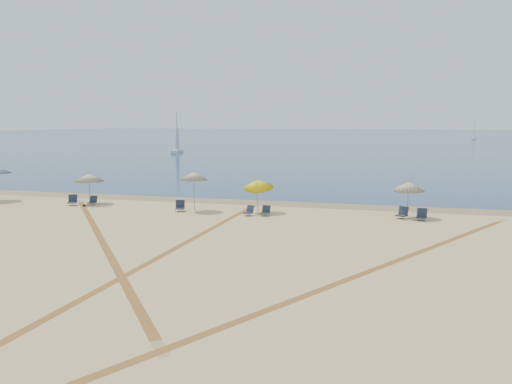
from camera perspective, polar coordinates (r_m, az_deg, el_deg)
ground at (r=17.03m, az=-18.51°, el=-12.92°), size 160.00×160.00×0.00m
ocean at (r=238.43m, az=13.16°, el=5.91°), size 500.00×500.00×0.00m
wet_sand at (r=38.72m, az=1.56°, el=-1.16°), size 500.00×500.00×0.00m
umbrella_1 at (r=39.99m, az=-17.41°, el=1.48°), size 2.18×2.18×2.22m
umbrella_2 at (r=35.40m, az=-6.65°, el=1.73°), size 1.89×1.89×2.65m
umbrella_3 at (r=34.48m, az=0.22°, el=0.89°), size 1.95×2.02×2.39m
umbrella_4 at (r=33.92m, az=15.96°, el=0.59°), size 1.99×2.01×2.26m
chair_1 at (r=39.78m, az=-19.00°, el=-0.87°), size 0.83×0.89×0.73m
chair_2 at (r=39.56m, az=-17.02°, el=-0.90°), size 0.58×0.66×0.63m
chair_3 at (r=35.45m, az=-8.10°, el=-1.52°), size 0.80×0.86×0.72m
chair_4 at (r=33.47m, az=-0.76°, el=-2.05°), size 0.70×0.75×0.63m
chair_5 at (r=33.42m, az=1.03°, el=-2.06°), size 0.57×0.65×0.63m
chair_6 at (r=33.64m, az=15.36°, el=-2.20°), size 0.83×0.88×0.72m
chair_7 at (r=33.36m, az=17.26°, el=-2.36°), size 0.70×0.79×0.71m
sailboat_0 at (r=102.82m, az=-8.41°, el=5.46°), size 2.23×5.28×7.64m
sailboat_1 at (r=192.94m, az=22.26°, el=5.88°), size 2.10×5.09×7.36m
tire_tracks at (r=24.65m, az=-4.99°, el=-6.21°), size 52.85×41.05×0.00m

